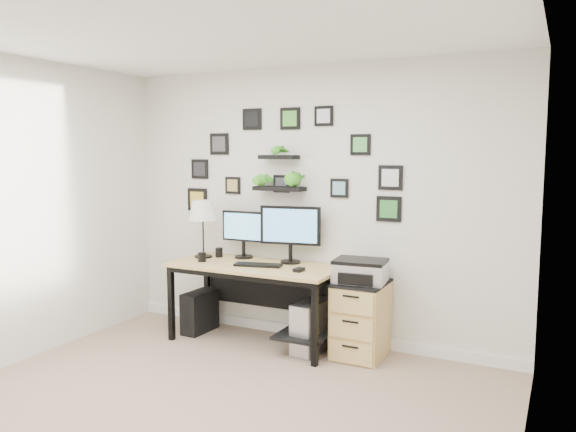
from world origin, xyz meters
The scene contains 14 objects.
room centered at (0.00, 1.98, 0.05)m, with size 4.00×4.00×4.00m.
desk centered at (-0.38, 1.67, 0.63)m, with size 1.60×0.70×0.75m.
monitor_left centered at (-0.68, 1.86, 1.02)m, with size 0.46×0.18×0.47m.
monitor_right centered at (-0.15, 1.84, 1.07)m, with size 0.58×0.22×0.54m.
keyboard centered at (-0.35, 1.58, 0.76)m, with size 0.44×0.14×0.02m, color black.
mouse centered at (0.09, 1.54, 0.77)m, with size 0.07×0.10×0.03m, color black.
table_lamp centered at (-1.06, 1.72, 1.21)m, with size 0.28×0.28×0.57m.
mug centered at (-0.94, 1.52, 0.79)m, with size 0.08×0.08×0.09m, color black.
pen_cup centered at (-0.93, 1.80, 0.80)m, with size 0.07×0.07×0.10m, color black.
pc_tower_black centered at (-1.07, 1.66, 0.20)m, with size 0.18×0.41×0.41m, color black.
pc_tower_grey centered at (0.17, 1.64, 0.23)m, with size 0.25×0.49×0.46m.
file_cabinet centered at (0.60, 1.72, 0.34)m, with size 0.43×0.53×0.67m.
printer centered at (0.60, 1.71, 0.77)m, with size 0.47×0.39×0.20m.
wall_decor centered at (-0.29, 1.93, 1.65)m, with size 2.31×0.18×1.04m.
Camera 1 is at (2.16, -2.86, 1.80)m, focal length 35.00 mm.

